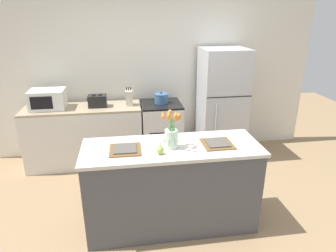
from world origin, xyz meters
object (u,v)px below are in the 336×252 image
Objects in this scene: cooking_pot at (161,98)px; knife_block at (129,98)px; toaster at (98,101)px; microwave at (48,99)px; pear_figurine at (160,150)px; stove_range at (161,131)px; flower_vase at (171,134)px; plate_setting_right at (217,143)px; refrigerator at (222,104)px; plate_setting_left at (125,149)px.

knife_block reaches higher than cooking_pot.
microwave is (-0.69, 0.02, 0.05)m from toaster.
pear_figurine is 0.24× the size of microwave.
knife_block reaches higher than stove_range.
flower_vase reaches higher than cooking_pot.
flower_vase is 0.80× the size of microwave.
toaster is at bearing 128.79° from plate_setting_right.
refrigerator is 1.74m from plate_setting_right.
pear_figurine is at bearing -167.84° from plate_setting_right.
toaster reaches higher than stove_range.
flower_vase reaches higher than microwave.
knife_block is at bearing -178.86° from stove_range.
stove_range is 7.80× the size of pear_figurine.
microwave is 1.78× the size of knife_block.
plate_setting_right is (-0.59, -1.63, 0.10)m from refrigerator.
plate_setting_left is at bearing -109.08° from stove_range.
stove_range is 2.35× the size of flower_vase.
microwave reaches higher than stove_range.
flower_vase is 1.38× the size of toaster.
knife_block is (0.46, 0.01, 0.03)m from toaster.
plate_setting_left and plate_setting_right have the same top height.
toaster is (-0.82, 1.62, -0.09)m from flower_vase.
stove_range is 4.28× the size of cooking_pot.
plate_setting_left is at bearing -57.10° from microwave.
cooking_pot is at bearing 71.03° from plate_setting_left.
cooking_pot reaches higher than pear_figurine.
pear_figurine reaches higher than plate_setting_right.
microwave reaches higher than plate_setting_left.
refrigerator is 2.13m from pear_figurine.
microwave is at bearing 122.90° from plate_setting_left.
flower_vase is 1.43× the size of knife_block.
plate_setting_right is (0.93, 0.00, 0.00)m from plate_setting_left.
cooking_pot is (-0.94, 0.03, 0.13)m from refrigerator.
refrigerator is at bearing -1.69° from cooking_pot.
knife_block is at bearing 1.21° from toaster.
pear_figurine is 0.35m from plate_setting_left.
stove_range is at bearing -179.96° from refrigerator.
toaster is 1.04× the size of knife_block.
plate_setting_left is 1.94m from microwave.
refrigerator is at bearing 0.61° from toaster.
flower_vase is (-0.11, -1.63, 0.63)m from stove_range.
knife_block reaches higher than plate_setting_left.
cooking_pot is at bearing 82.26° from pear_figurine.
toaster is at bearing -178.79° from knife_block.
plate_setting_left is 0.64× the size of microwave.
knife_block is at bearing -0.44° from microwave.
toaster is at bearing 102.82° from plate_setting_left.
pear_figurine is 1.77m from knife_block.
knife_block is (-0.37, 1.63, -0.07)m from flower_vase.
plate_setting_left is 1.62m from knife_block.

